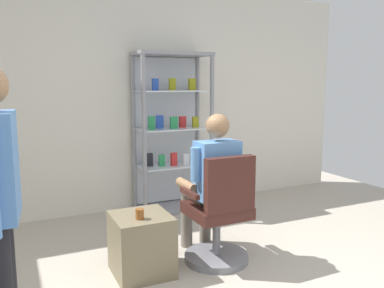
% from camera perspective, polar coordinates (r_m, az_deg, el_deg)
% --- Properties ---
extents(back_wall, '(6.00, 0.10, 2.70)m').
position_cam_1_polar(back_wall, '(4.92, -8.47, 6.36)').
color(back_wall, silver).
rests_on(back_wall, ground).
extents(display_cabinet_main, '(0.90, 0.45, 1.90)m').
position_cam_1_polar(display_cabinet_main, '(4.86, -3.04, 1.81)').
color(display_cabinet_main, gray).
rests_on(display_cabinet_main, ground).
extents(office_chair, '(0.57, 0.56, 0.96)m').
position_cam_1_polar(office_chair, '(3.46, 4.00, -10.68)').
color(office_chair, slate).
rests_on(office_chair, ground).
extents(seated_shopkeeper, '(0.49, 0.57, 1.29)m').
position_cam_1_polar(seated_shopkeeper, '(3.51, 2.72, -4.98)').
color(seated_shopkeeper, slate).
rests_on(seated_shopkeeper, ground).
extents(storage_crate, '(0.45, 0.47, 0.49)m').
position_cam_1_polar(storage_crate, '(3.36, -7.24, -14.03)').
color(storage_crate, '#72664C').
rests_on(storage_crate, ground).
extents(tea_glass, '(0.07, 0.07, 0.08)m').
position_cam_1_polar(tea_glass, '(3.17, -7.49, -9.89)').
color(tea_glass, brown).
rests_on(tea_glass, storage_crate).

